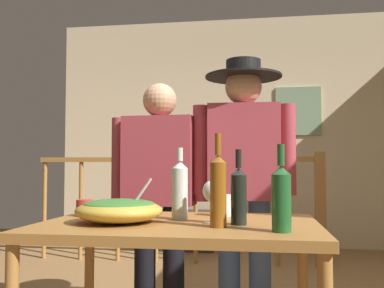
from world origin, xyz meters
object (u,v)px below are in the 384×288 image
Objects in this scene: framed_picture at (298,111)px; wine_bottle_dark at (239,195)px; stair_railing at (218,196)px; salad_bowl at (119,209)px; wine_bottle_amber at (218,189)px; serving_table at (179,240)px; person_standing_left at (159,184)px; wine_bottle_clear at (180,189)px; mug_white at (225,205)px; flat_screen_tv at (177,192)px; person_standing_right at (244,169)px; wine_glass at (213,193)px; tv_console at (178,230)px; mug_red at (85,208)px; wine_bottle_green at (281,197)px.

wine_bottle_dark is (-0.59, -3.70, -0.80)m from framed_picture.
stair_railing is 2.70m from salad_bowl.
framed_picture is 3.92m from wine_bottle_amber.
person_standing_left is at bearing 109.16° from serving_table.
stair_railing is at bearing 86.18° from salad_bowl.
salad_bowl is 1.00× the size of wine_bottle_amber.
person_standing_left is (-0.24, 0.65, -0.00)m from wine_bottle_clear.
serving_table is at bearing -88.45° from stair_railing.
framed_picture is 3.88m from serving_table.
person_standing_left is at bearing 131.93° from mug_white.
flat_screen_tv is 1.26× the size of wine_bottle_amber.
person_standing_right is at bearing 67.39° from wine_bottle_clear.
stair_railing is at bearing -51.77° from flat_screen_tv.
wine_bottle_dark is at bearing -18.08° from wine_glass.
person_standing_left is at bearing -82.06° from tv_console.
stair_railing reaches higher than wine_bottle_dark.
stair_railing is 9.23× the size of wine_bottle_clear.
tv_console is 2.41× the size of wine_bottle_amber.
wine_bottle_dark is at bearing -28.02° from wine_bottle_clear.
wine_bottle_amber is 0.74m from mug_red.
framed_picture is 1.93× the size of wine_bottle_dark.
framed_picture reaches higher than person_standing_right.
tv_console is 3.65m from wine_bottle_amber.
person_standing_right is at bearing 70.84° from serving_table.
wine_bottle_green is at bearing -20.86° from wine_bottle_amber.
stair_railing is 9.66× the size of wine_bottle_dark.
framed_picture reaches higher than flat_screen_tv.
framed_picture is 0.37× the size of person_standing_right.
serving_table is 0.29m from salad_bowl.
wine_glass is (-0.70, -3.67, -0.80)m from framed_picture.
stair_railing is 26.02× the size of mug_red.
mug_white is at bearing 36.54° from salad_bowl.
serving_table is at bearing -125.25° from mug_white.
wine_glass is 0.20m from wine_bottle_clear.
wine_bottle_amber is at bearing -73.97° from wine_glass.
person_standing_left reaches higher than wine_bottle_dark.
tv_console is 0.75× the size of serving_table.
wine_glass is at bearing -100.77° from framed_picture.
mug_red is at bearing 157.08° from wine_bottle_amber.
wine_bottle_green is at bearing -28.63° from serving_table.
tv_console is (-1.47, -0.29, -1.46)m from framed_picture.
mug_red is at bearing 36.40° from person_standing_right.
tv_console is 1.92× the size of flat_screen_tv.
stair_railing is 8.06× the size of salad_bowl.
wine_bottle_clear reaches higher than tv_console.
framed_picture is 3.28× the size of wine_glass.
wine_glass reaches higher than serving_table.
salad_bowl is 1.16× the size of wine_bottle_green.
serving_table is at bearing -103.05° from framed_picture.
serving_table is 0.33m from wine_bottle_dark.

